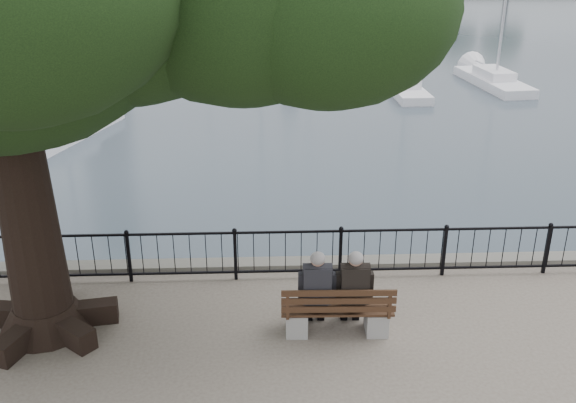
{
  "coord_description": "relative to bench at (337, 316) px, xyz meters",
  "views": [
    {
      "loc": [
        -0.43,
        -8.32,
        6.17
      ],
      "look_at": [
        0.0,
        2.5,
        1.6
      ],
      "focal_mm": 40.0,
      "sensor_mm": 36.0,
      "label": 1
    }
  ],
  "objects": [
    {
      "name": "person_left",
      "position": [
        -0.33,
        0.11,
        0.37
      ],
      "size": [
        0.45,
        0.76,
        1.53
      ],
      "color": "black",
      "rests_on": "ground"
    },
    {
      "name": "sailboat_i",
      "position": [
        -9.38,
        29.29,
        -1.05
      ],
      "size": [
        3.4,
        5.3,
        9.34
      ],
      "color": "white",
      "rests_on": "ground"
    },
    {
      "name": "person_right",
      "position": [
        0.27,
        0.1,
        0.37
      ],
      "size": [
        0.45,
        0.76,
        1.53
      ],
      "color": "black",
      "rests_on": "ground"
    },
    {
      "name": "sailboat_d",
      "position": [
        10.41,
        22.59,
        -1.05
      ],
      "size": [
        2.35,
        6.2,
        9.87
      ],
      "color": "white",
      "rests_on": "ground"
    },
    {
      "name": "sailboat_j",
      "position": [
        0.47,
        32.69,
        -0.97
      ],
      "size": [
        2.61,
        5.8,
        12.86
      ],
      "color": "white",
      "rests_on": "ground"
    },
    {
      "name": "sailboat_g",
      "position": [
        9.27,
        35.43,
        -1.05
      ],
      "size": [
        2.49,
        5.39,
        9.01
      ],
      "color": "white",
      "rests_on": "ground"
    },
    {
      "name": "sailboat_a",
      "position": [
        -8.57,
        14.7,
        -1.02
      ],
      "size": [
        3.32,
        6.02,
        11.19
      ],
      "color": "white",
      "rests_on": "ground"
    },
    {
      "name": "sailboat_f",
      "position": [
        2.0,
        34.4,
        -0.98
      ],
      "size": [
        2.91,
        6.18,
        12.79
      ],
      "color": "white",
      "rests_on": "ground"
    },
    {
      "name": "sailboat_e",
      "position": [
        -13.5,
        33.18,
        -0.93
      ],
      "size": [
        1.69,
        6.03,
        14.68
      ],
      "color": "white",
      "rests_on": "ground"
    },
    {
      "name": "harbor",
      "position": [
        -0.73,
        2.38,
        -0.84
      ],
      "size": [
        260.0,
        260.0,
        1.2
      ],
      "color": "#54534F",
      "rests_on": "ground"
    },
    {
      "name": "sailboat_h",
      "position": [
        -5.09,
        37.88,
        -0.96
      ],
      "size": [
        2.57,
        5.28,
        12.72
      ],
      "color": "white",
      "rests_on": "ground"
    },
    {
      "name": "railing",
      "position": [
        -0.73,
        1.88,
        0.22
      ],
      "size": [
        22.06,
        0.06,
        1.0
      ],
      "color": "black",
      "rests_on": "ground"
    },
    {
      "name": "sailboat_c",
      "position": [
        5.64,
        21.2,
        -1.01
      ],
      "size": [
        1.6,
        5.24,
        11.05
      ],
      "color": "white",
      "rests_on": "ground"
    },
    {
      "name": "sailboat_b",
      "position": [
        -1.26,
        24.06,
        -1.0
      ],
      "size": [
        3.39,
        5.57,
        11.7
      ],
      "color": "white",
      "rests_on": "ground"
    },
    {
      "name": "bench",
      "position": [
        0.0,
        0.0,
        0.0
      ],
      "size": [
        1.85,
        0.6,
        0.97
      ],
      "color": "gray",
      "rests_on": "ground"
    }
  ]
}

